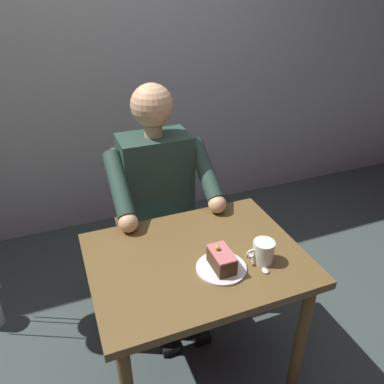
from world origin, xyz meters
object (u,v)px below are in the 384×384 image
at_px(dining_table, 197,276).
at_px(cake_slice, 222,259).
at_px(coffee_cup, 263,251).
at_px(seated_person, 161,205).
at_px(dessert_spoon, 261,266).
at_px(chair, 154,216).

relative_size(dining_table, cake_slice, 6.69).
xyz_separation_m(dining_table, coffee_cup, (-0.24, 0.13, 0.16)).
distance_m(cake_slice, coffee_cup, 0.18).
height_order(seated_person, cake_slice, seated_person).
relative_size(seated_person, dessert_spoon, 9.12).
bearing_deg(coffee_cup, chair, -73.53).
height_order(dining_table, coffee_cup, coffee_cup).
distance_m(chair, cake_slice, 0.83).
height_order(seated_person, coffee_cup, seated_person).
height_order(dining_table, seated_person, seated_person).
relative_size(chair, dessert_spoon, 6.42).
xyz_separation_m(cake_slice, coffee_cup, (-0.18, 0.02, 0.00)).
distance_m(seated_person, coffee_cup, 0.68).
xyz_separation_m(cake_slice, dessert_spoon, (-0.16, 0.04, -0.04)).
xyz_separation_m(dining_table, seated_person, (-0.00, -0.50, 0.07)).
bearing_deg(cake_slice, dining_table, -60.75).
bearing_deg(cake_slice, seated_person, -84.32).
relative_size(chair, cake_slice, 6.98).
xyz_separation_m(seated_person, coffee_cup, (-0.24, 0.63, 0.09)).
bearing_deg(dessert_spoon, cake_slice, -16.03).
bearing_deg(cake_slice, coffee_cup, 174.30).
bearing_deg(coffee_cup, dessert_spoon, 53.56).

